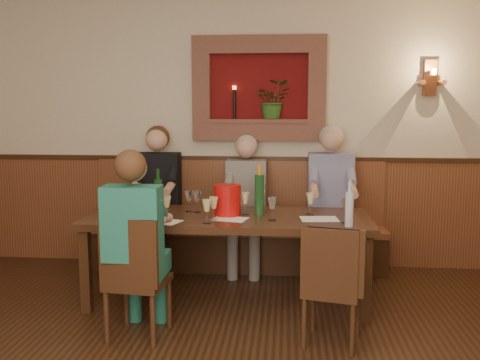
{
  "coord_description": "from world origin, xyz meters",
  "views": [
    {
      "loc": [
        0.49,
        -2.58,
        1.68
      ],
      "look_at": [
        0.1,
        1.9,
        1.05
      ],
      "focal_mm": 40.0,
      "sensor_mm": 36.0,
      "label": 1
    }
  ],
  "objects_px": {
    "spittoon_bucket": "(227,200)",
    "wine_bottle_green_b": "(158,194)",
    "bench": "(238,237)",
    "chair_near_left": "(138,302)",
    "person_bench_right": "(331,213)",
    "wine_bottle_green_a": "(259,194)",
    "dining_table": "(228,224)",
    "person_bench_mid": "(246,216)",
    "water_bottle": "(349,208)",
    "person_chair_front": "(137,261)",
    "person_bench_left": "(157,211)",
    "chair_near_right": "(332,309)"
  },
  "relations": [
    {
      "from": "spittoon_bucket",
      "to": "wine_bottle_green_b",
      "type": "bearing_deg",
      "value": 168.71
    },
    {
      "from": "bench",
      "to": "chair_near_left",
      "type": "height_order",
      "value": "bench"
    },
    {
      "from": "person_bench_right",
      "to": "wine_bottle_green_a",
      "type": "distance_m",
      "value": 1.07
    },
    {
      "from": "wine_bottle_green_a",
      "to": "wine_bottle_green_b",
      "type": "height_order",
      "value": "wine_bottle_green_a"
    },
    {
      "from": "bench",
      "to": "chair_near_left",
      "type": "relative_size",
      "value": 3.29
    },
    {
      "from": "bench",
      "to": "spittoon_bucket",
      "type": "relative_size",
      "value": 11.52
    },
    {
      "from": "dining_table",
      "to": "person_bench_mid",
      "type": "xyz_separation_m",
      "value": [
        0.09,
        0.84,
        -0.1
      ]
    },
    {
      "from": "spittoon_bucket",
      "to": "wine_bottle_green_a",
      "type": "distance_m",
      "value": 0.28
    },
    {
      "from": "spittoon_bucket",
      "to": "water_bottle",
      "type": "relative_size",
      "value": 0.73
    },
    {
      "from": "chair_near_left",
      "to": "person_chair_front",
      "type": "bearing_deg",
      "value": 85.85
    },
    {
      "from": "bench",
      "to": "person_bench_left",
      "type": "distance_m",
      "value": 0.88
    },
    {
      "from": "dining_table",
      "to": "water_bottle",
      "type": "relative_size",
      "value": 6.75
    },
    {
      "from": "chair_near_left",
      "to": "wine_bottle_green_b",
      "type": "bearing_deg",
      "value": 99.92
    },
    {
      "from": "bench",
      "to": "water_bottle",
      "type": "relative_size",
      "value": 8.44
    },
    {
      "from": "person_chair_front",
      "to": "wine_bottle_green_a",
      "type": "xyz_separation_m",
      "value": [
        0.84,
        0.84,
        0.36
      ]
    },
    {
      "from": "bench",
      "to": "person_chair_front",
      "type": "relative_size",
      "value": 2.17
    },
    {
      "from": "person_bench_left",
      "to": "wine_bottle_green_b",
      "type": "height_order",
      "value": "person_bench_left"
    },
    {
      "from": "person_bench_mid",
      "to": "water_bottle",
      "type": "bearing_deg",
      "value": -52.54
    },
    {
      "from": "chair_near_left",
      "to": "wine_bottle_green_a",
      "type": "relative_size",
      "value": 2.09
    },
    {
      "from": "person_bench_left",
      "to": "wine_bottle_green_a",
      "type": "xyz_separation_m",
      "value": [
        1.09,
        -0.78,
        0.32
      ]
    },
    {
      "from": "dining_table",
      "to": "spittoon_bucket",
      "type": "relative_size",
      "value": 9.21
    },
    {
      "from": "person_chair_front",
      "to": "person_bench_left",
      "type": "bearing_deg",
      "value": 98.84
    },
    {
      "from": "dining_table",
      "to": "person_chair_front",
      "type": "height_order",
      "value": "person_chair_front"
    },
    {
      "from": "person_bench_left",
      "to": "person_bench_mid",
      "type": "xyz_separation_m",
      "value": [
        0.91,
        0.0,
        -0.04
      ]
    },
    {
      "from": "dining_table",
      "to": "chair_near_left",
      "type": "bearing_deg",
      "value": -126.04
    },
    {
      "from": "chair_near_right",
      "to": "person_chair_front",
      "type": "bearing_deg",
      "value": -166.59
    },
    {
      "from": "bench",
      "to": "person_chair_front",
      "type": "bearing_deg",
      "value": -108.4
    },
    {
      "from": "dining_table",
      "to": "bench",
      "type": "distance_m",
      "value": 1.01
    },
    {
      "from": "chair_near_right",
      "to": "wine_bottle_green_b",
      "type": "xyz_separation_m",
      "value": [
        -1.46,
        0.92,
        0.65
      ]
    },
    {
      "from": "person_bench_left",
      "to": "wine_bottle_green_a",
      "type": "relative_size",
      "value": 3.38
    },
    {
      "from": "chair_near_left",
      "to": "water_bottle",
      "type": "distance_m",
      "value": 1.74
    },
    {
      "from": "person_bench_mid",
      "to": "chair_near_right",
      "type": "bearing_deg",
      "value": -65.62
    },
    {
      "from": "bench",
      "to": "person_bench_right",
      "type": "bearing_deg",
      "value": -6.58
    },
    {
      "from": "dining_table",
      "to": "wine_bottle_green_b",
      "type": "height_order",
      "value": "wine_bottle_green_b"
    },
    {
      "from": "person_chair_front",
      "to": "spittoon_bucket",
      "type": "xyz_separation_m",
      "value": [
        0.57,
        0.79,
        0.31
      ]
    },
    {
      "from": "person_bench_right",
      "to": "water_bottle",
      "type": "height_order",
      "value": "person_bench_right"
    },
    {
      "from": "chair_near_left",
      "to": "person_bench_right",
      "type": "distance_m",
      "value": 2.25
    },
    {
      "from": "person_chair_front",
      "to": "wine_bottle_green_b",
      "type": "distance_m",
      "value": 0.98
    },
    {
      "from": "water_bottle",
      "to": "wine_bottle_green_a",
      "type": "bearing_deg",
      "value": 151.87
    },
    {
      "from": "person_bench_left",
      "to": "spittoon_bucket",
      "type": "distance_m",
      "value": 1.19
    },
    {
      "from": "chair_near_left",
      "to": "spittoon_bucket",
      "type": "distance_m",
      "value": 1.16
    },
    {
      "from": "person_bench_mid",
      "to": "wine_bottle_green_b",
      "type": "relative_size",
      "value": 3.68
    },
    {
      "from": "person_bench_mid",
      "to": "wine_bottle_green_b",
      "type": "xyz_separation_m",
      "value": [
        -0.72,
        -0.7,
        0.33
      ]
    },
    {
      "from": "bench",
      "to": "wine_bottle_green_b",
      "type": "bearing_deg",
      "value": -128.23
    },
    {
      "from": "dining_table",
      "to": "chair_near_right",
      "type": "distance_m",
      "value": 1.21
    },
    {
      "from": "bench",
      "to": "chair_near_right",
      "type": "bearing_deg",
      "value": -64.51
    },
    {
      "from": "chair_near_right",
      "to": "wine_bottle_green_a",
      "type": "xyz_separation_m",
      "value": [
        -0.56,
        0.84,
        0.68
      ]
    },
    {
      "from": "wine_bottle_green_b",
      "to": "person_chair_front",
      "type": "bearing_deg",
      "value": -86.25
    },
    {
      "from": "wine_bottle_green_a",
      "to": "water_bottle",
      "type": "bearing_deg",
      "value": -28.13
    },
    {
      "from": "dining_table",
      "to": "chair_near_left",
      "type": "relative_size",
      "value": 2.63
    }
  ]
}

